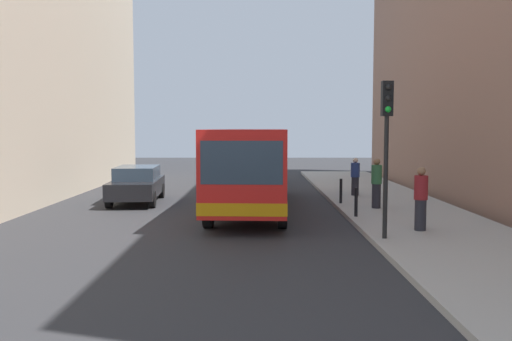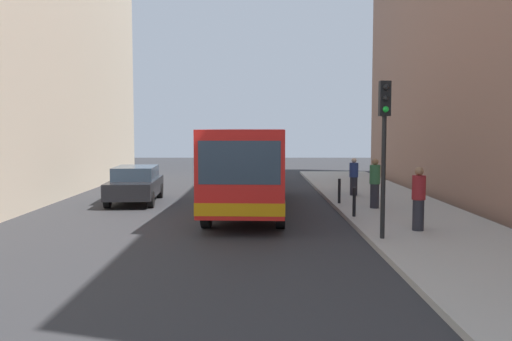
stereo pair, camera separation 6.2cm
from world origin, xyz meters
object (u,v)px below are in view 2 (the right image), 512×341
Objects in this scene: pedestrian_near_signal at (418,199)px; pedestrian_far_sidewalk at (353,177)px; traffic_light at (384,129)px; pedestrian_mid_sidewalk at (374,183)px; car_behind_bus at (247,169)px; bollard_mid at (339,191)px; bus at (250,163)px; bollard_near at (353,202)px; car_beside_bus at (135,184)px.

pedestrian_near_signal reaches higher than pedestrian_far_sidewalk.
traffic_light is 5.84m from pedestrian_mid_sidewalk.
traffic_light is (3.77, -15.61, 2.22)m from car_behind_bus.
pedestrian_mid_sidewalk is (-0.28, 4.31, 0.00)m from pedestrian_near_signal.
pedestrian_near_signal is at bearing -76.28° from bollard_mid.
bollard_near is (3.43, -2.73, -1.10)m from bus.
bollard_mid is at bearing 167.71° from car_beside_bus.
bollard_mid is at bearing 108.77° from car_behind_bus.
bollard_near is at bearing -90.00° from bollard_mid.
car_behind_bus reaches higher than bollard_near.
bollard_near is 0.58× the size of pedestrian_far_sidewalk.
traffic_light reaches higher than bollard_near.
pedestrian_near_signal reaches higher than bollard_mid.
car_behind_bus is 15.36m from pedestrian_near_signal.
bollard_mid is at bearing -170.28° from bus.
bollard_near is at bearing -83.76° from pedestrian_far_sidewalk.
car_behind_bus is at bearing -86.03° from bus.
car_beside_bus is 4.74× the size of bollard_near.
pedestrian_near_signal is (1.37, -5.60, 0.43)m from bollard_mid.
pedestrian_mid_sidewalk is at bearing -72.43° from pedestrian_far_sidewalk.
pedestrian_near_signal is (4.80, -5.17, -0.67)m from bus.
pedestrian_mid_sidewalk is at bearing 111.38° from car_behind_bus.
pedestrian_far_sidewalk is at bearing -144.37° from bus.
car_behind_bus is at bearing -123.99° from car_beside_bus.
car_beside_bus is at bearing 136.06° from traffic_light.
car_beside_bus and car_behind_bus have the same top height.
car_behind_bus is at bearing 106.89° from bollard_near.
car_behind_bus is 7.96m from pedestrian_far_sidewalk.
pedestrian_far_sidewalk reaches higher than car_behind_bus.
pedestrian_mid_sidewalk reaches higher than pedestrian_far_sidewalk.
traffic_light is 4.32× the size of bollard_mid.
car_beside_bus is at bearing 42.06° from pedestrian_mid_sidewalk.
bus is 6.17× the size of pedestrian_near_signal.
car_behind_bus is 1.10× the size of traffic_light.
traffic_light is 2.27× the size of pedestrian_mid_sidewalk.
pedestrian_near_signal is (9.53, -6.86, 0.27)m from car_beside_bus.
car_beside_bus reaches higher than bollard_mid.
car_behind_bus is 9.63m from bollard_mid.
car_behind_bus is 2.49× the size of pedestrian_mid_sidewalk.
pedestrian_mid_sidewalk reaches higher than pedestrian_near_signal.
bollard_near is (-0.10, 3.54, -2.38)m from traffic_light.
pedestrian_near_signal is 8.07m from pedestrian_far_sidewalk.
pedestrian_mid_sidewalk is at bearing -49.94° from bollard_mid.
car_behind_bus is 4.74× the size of bollard_mid.
traffic_light reaches higher than car_beside_bus.
car_beside_bus is 2.50× the size of pedestrian_near_signal.
bollard_mid is 2.68m from pedestrian_far_sidewalk.
bollard_mid is 5.78m from pedestrian_near_signal.
pedestrian_near_signal is at bearing 151.25° from pedestrian_mid_sidewalk.
bollard_near is (3.67, -12.07, -0.16)m from car_behind_bus.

